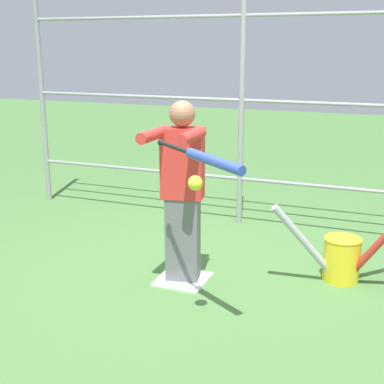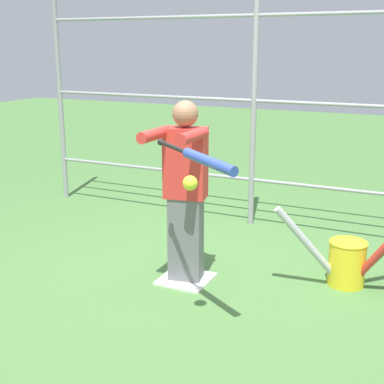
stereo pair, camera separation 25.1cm
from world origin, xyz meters
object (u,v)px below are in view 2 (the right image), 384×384
at_px(batter, 185,187).
at_px(baseball_bat_swinging, 202,159).
at_px(bat_bucket, 349,260).
at_px(softball_in_flight, 190,183).

height_order(batter, baseball_bat_swinging, batter).
xyz_separation_m(batter, bat_bucket, (-1.23, -0.49, -0.58)).
xyz_separation_m(baseball_bat_swinging, bat_bucket, (-0.78, -1.14, -0.97)).
relative_size(baseball_bat_swinging, bat_bucket, 0.71).
relative_size(baseball_bat_swinging, softball_in_flight, 8.01).
height_order(batter, softball_in_flight, batter).
bearing_deg(batter, baseball_bat_swinging, 124.34).
height_order(baseball_bat_swinging, bat_bucket, baseball_bat_swinging).
relative_size(softball_in_flight, bat_bucket, 0.09).
distance_m(baseball_bat_swinging, bat_bucket, 1.69).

